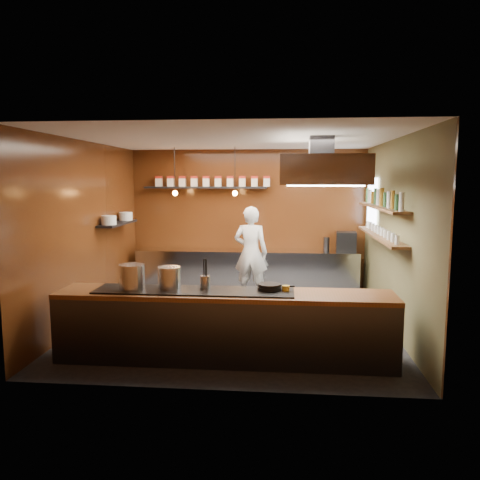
# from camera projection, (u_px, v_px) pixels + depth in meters

# --- Properties ---
(floor) EXTENTS (5.00, 5.00, 0.00)m
(floor) POSITION_uv_depth(u_px,v_px,m) (237.00, 323.00, 7.77)
(floor) COLOR black
(floor) RESTS_ON ground
(back_wall) EXTENTS (5.00, 0.00, 5.00)m
(back_wall) POSITION_uv_depth(u_px,v_px,m) (248.00, 220.00, 10.04)
(back_wall) COLOR #3C150A
(back_wall) RESTS_ON ground
(left_wall) EXTENTS (0.00, 5.00, 5.00)m
(left_wall) POSITION_uv_depth(u_px,v_px,m) (88.00, 232.00, 7.80)
(left_wall) COLOR #3C150A
(left_wall) RESTS_ON ground
(right_wall) EXTENTS (0.00, 5.00, 5.00)m
(right_wall) POSITION_uv_depth(u_px,v_px,m) (395.00, 235.00, 7.35)
(right_wall) COLOR brown
(right_wall) RESTS_ON ground
(ceiling) EXTENTS (5.00, 5.00, 0.00)m
(ceiling) POSITION_uv_depth(u_px,v_px,m) (236.00, 139.00, 7.38)
(ceiling) COLOR silver
(ceiling) RESTS_ON back_wall
(window_pane) EXTENTS (0.00, 1.00, 1.00)m
(window_pane) POSITION_uv_depth(u_px,v_px,m) (372.00, 204.00, 8.98)
(window_pane) COLOR white
(window_pane) RESTS_ON right_wall
(prep_counter) EXTENTS (4.60, 0.65, 0.90)m
(prep_counter) POSITION_uv_depth(u_px,v_px,m) (247.00, 271.00, 9.85)
(prep_counter) COLOR silver
(prep_counter) RESTS_ON floor
(pass_counter) EXTENTS (4.40, 0.72, 0.94)m
(pass_counter) POSITION_uv_depth(u_px,v_px,m) (224.00, 326.00, 6.13)
(pass_counter) COLOR #38383D
(pass_counter) RESTS_ON floor
(tin_shelf) EXTENTS (2.60, 0.26, 0.04)m
(tin_shelf) POSITION_uv_depth(u_px,v_px,m) (205.00, 187.00, 9.90)
(tin_shelf) COLOR black
(tin_shelf) RESTS_ON back_wall
(plate_shelf) EXTENTS (0.30, 1.40, 0.04)m
(plate_shelf) POSITION_uv_depth(u_px,v_px,m) (118.00, 223.00, 8.77)
(plate_shelf) COLOR black
(plate_shelf) RESTS_ON left_wall
(bottle_shelf_upper) EXTENTS (0.26, 2.80, 0.04)m
(bottle_shelf_upper) POSITION_uv_depth(u_px,v_px,m) (381.00, 207.00, 7.60)
(bottle_shelf_upper) COLOR brown
(bottle_shelf_upper) RESTS_ON right_wall
(bottle_shelf_lower) EXTENTS (0.26, 2.80, 0.04)m
(bottle_shelf_lower) POSITION_uv_depth(u_px,v_px,m) (380.00, 236.00, 7.67)
(bottle_shelf_lower) COLOR brown
(bottle_shelf_lower) RESTS_ON right_wall
(extractor_hood) EXTENTS (1.20, 2.00, 0.72)m
(extractor_hood) POSITION_uv_depth(u_px,v_px,m) (321.00, 170.00, 6.93)
(extractor_hood) COLOR #38383D
(extractor_hood) RESTS_ON ceiling
(pendant_left) EXTENTS (0.10, 0.10, 0.95)m
(pendant_left) POSITION_uv_depth(u_px,v_px,m) (175.00, 190.00, 9.30)
(pendant_left) COLOR black
(pendant_left) RESTS_ON ceiling
(pendant_right) EXTENTS (0.10, 0.10, 0.95)m
(pendant_right) POSITION_uv_depth(u_px,v_px,m) (235.00, 191.00, 9.19)
(pendant_right) COLOR black
(pendant_right) RESTS_ON ceiling
(storage_tins) EXTENTS (2.43, 0.13, 0.22)m
(storage_tins) POSITION_uv_depth(u_px,v_px,m) (212.00, 181.00, 9.87)
(storage_tins) COLOR beige
(storage_tins) RESTS_ON tin_shelf
(plate_stacks) EXTENTS (0.26, 1.16, 0.16)m
(plate_stacks) POSITION_uv_depth(u_px,v_px,m) (118.00, 218.00, 8.76)
(plate_stacks) COLOR silver
(plate_stacks) RESTS_ON plate_shelf
(bottles) EXTENTS (0.06, 2.66, 0.24)m
(bottles) POSITION_uv_depth(u_px,v_px,m) (382.00, 199.00, 7.59)
(bottles) COLOR silver
(bottles) RESTS_ON bottle_shelf_upper
(wine_glasses) EXTENTS (0.07, 2.37, 0.13)m
(wine_glasses) POSITION_uv_depth(u_px,v_px,m) (380.00, 231.00, 7.65)
(wine_glasses) COLOR silver
(wine_glasses) RESTS_ON bottle_shelf_lower
(stockpot_large) EXTENTS (0.42, 0.42, 0.32)m
(stockpot_large) POSITION_uv_depth(u_px,v_px,m) (132.00, 277.00, 6.14)
(stockpot_large) COLOR silver
(stockpot_large) RESTS_ON pass_counter
(stockpot_small) EXTENTS (0.38, 0.38, 0.29)m
(stockpot_small) POSITION_uv_depth(u_px,v_px,m) (170.00, 277.00, 6.19)
(stockpot_small) COLOR silver
(stockpot_small) RESTS_ON pass_counter
(utensil_crock) EXTENTS (0.14, 0.14, 0.17)m
(utensil_crock) POSITION_uv_depth(u_px,v_px,m) (205.00, 282.00, 6.17)
(utensil_crock) COLOR #B0B3B7
(utensil_crock) RESTS_ON pass_counter
(frying_pan) EXTENTS (0.49, 0.32, 0.08)m
(frying_pan) POSITION_uv_depth(u_px,v_px,m) (270.00, 287.00, 6.10)
(frying_pan) COLOR black
(frying_pan) RESTS_ON pass_counter
(butter_jar) EXTENTS (0.12, 0.12, 0.09)m
(butter_jar) POSITION_uv_depth(u_px,v_px,m) (286.00, 289.00, 6.05)
(butter_jar) COLOR yellow
(butter_jar) RESTS_ON pass_counter
(espresso_machine) EXTENTS (0.44, 0.42, 0.40)m
(espresso_machine) POSITION_uv_depth(u_px,v_px,m) (346.00, 242.00, 9.63)
(espresso_machine) COLOR black
(espresso_machine) RESTS_ON prep_counter
(chef) EXTENTS (0.72, 0.52, 1.85)m
(chef) POSITION_uv_depth(u_px,v_px,m) (251.00, 253.00, 9.30)
(chef) COLOR white
(chef) RESTS_ON floor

